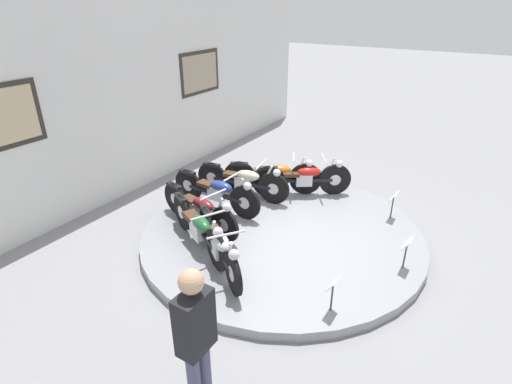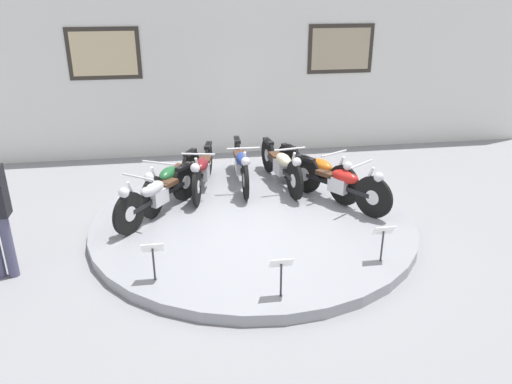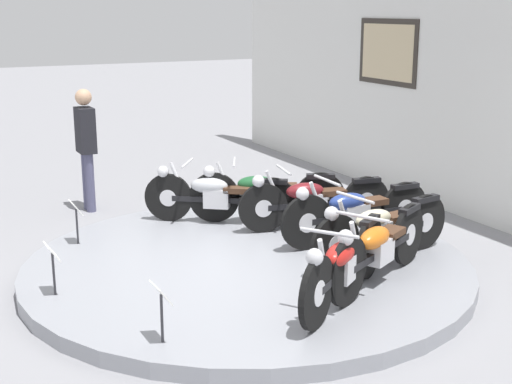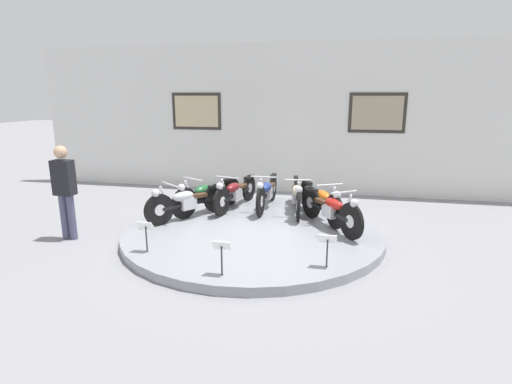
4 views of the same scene
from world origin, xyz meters
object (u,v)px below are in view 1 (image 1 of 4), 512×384
(motorcycle_blue, at_px, (217,191))
(info_placard_front_left, at_px, (333,287))
(motorcycle_orange, at_px, (274,175))
(motorcycle_silver, at_px, (219,245))
(info_placard_front_right, at_px, (393,200))
(info_placard_front_centre, at_px, (407,247))
(motorcycle_cream, at_px, (244,180))
(visitor_standing, at_px, (196,337))
(motorcycle_green, at_px, (199,227))
(motorcycle_maroon, at_px, (200,208))
(motorcycle_red, at_px, (304,177))

(motorcycle_blue, xyz_separation_m, info_placard_front_left, (-1.42, -2.88, -0.02))
(motorcycle_orange, bearing_deg, motorcycle_blue, 155.48)
(motorcycle_silver, bearing_deg, info_placard_front_right, -31.99)
(info_placard_front_centre, bearing_deg, motorcycle_silver, 121.21)
(motorcycle_cream, relative_size, visitor_standing, 1.14)
(motorcycle_green, height_order, info_placard_front_left, motorcycle_green)
(motorcycle_blue, xyz_separation_m, info_placard_front_right, (1.42, -2.88, -0.02))
(motorcycle_silver, bearing_deg, info_placard_front_left, -90.10)
(motorcycle_green, xyz_separation_m, motorcycle_blue, (1.20, 0.55, -0.00))
(motorcycle_maroon, distance_m, motorcycle_orange, 1.92)
(info_placard_front_right, relative_size, visitor_standing, 0.30)
(motorcycle_orange, distance_m, motorcycle_red, 0.60)
(info_placard_front_centre, distance_m, info_placard_front_right, 1.53)
(motorcycle_orange, bearing_deg, info_placard_front_right, -84.54)
(motorcycle_silver, height_order, motorcycle_blue, motorcycle_blue)
(motorcycle_silver, distance_m, info_placard_front_right, 3.35)
(motorcycle_cream, bearing_deg, motorcycle_orange, -37.63)
(motorcycle_blue, height_order, info_placard_front_left, motorcycle_blue)
(motorcycle_silver, distance_m, motorcycle_red, 2.84)
(visitor_standing, bearing_deg, motorcycle_blue, 34.50)
(motorcycle_silver, height_order, motorcycle_green, motorcycle_green)
(info_placard_front_left, xyz_separation_m, visitor_standing, (-1.87, 0.62, 0.47))
(motorcycle_red, xyz_separation_m, info_placard_front_left, (-2.84, -1.78, -0.02))
(motorcycle_cream, bearing_deg, motorcycle_maroon, -179.96)
(info_placard_front_centre, bearing_deg, visitor_standing, 160.17)
(motorcycle_silver, relative_size, motorcycle_maroon, 0.84)
(motorcycle_orange, xyz_separation_m, info_placard_front_left, (-2.62, -2.34, -0.03))
(motorcycle_blue, bearing_deg, info_placard_front_left, -116.24)
(motorcycle_cream, bearing_deg, visitor_standing, -151.97)
(motorcycle_red, distance_m, info_placard_front_left, 3.35)
(motorcycle_orange, distance_m, info_placard_front_centre, 3.14)
(info_placard_front_left, relative_size, info_placard_front_right, 1.00)
(motorcycle_blue, xyz_separation_m, motorcycle_cream, (0.68, -0.15, -0.00))
(motorcycle_red, bearing_deg, info_placard_front_left, -147.98)
(motorcycle_orange, xyz_separation_m, visitor_standing, (-4.49, -1.72, 0.44))
(motorcycle_maroon, xyz_separation_m, motorcycle_cream, (1.36, 0.00, 0.01))
(motorcycle_green, bearing_deg, motorcycle_red, -12.07)
(motorcycle_maroon, xyz_separation_m, info_placard_front_right, (2.11, -2.74, -0.01))
(info_placard_front_centre, height_order, visitor_standing, visitor_standing)
(motorcycle_orange, bearing_deg, motorcycle_red, -68.72)
(motorcycle_green, xyz_separation_m, motorcycle_maroon, (0.52, 0.40, -0.01))
(motorcycle_silver, relative_size, motorcycle_green, 0.90)
(motorcycle_green, relative_size, visitor_standing, 1.04)
(motorcycle_orange, height_order, info_placard_front_right, motorcycle_orange)
(motorcycle_maroon, xyz_separation_m, motorcycle_orange, (1.88, -0.40, 0.02))
(motorcycle_red, bearing_deg, motorcycle_silver, -179.98)
(motorcycle_green, distance_m, motorcycle_orange, 2.40)
(motorcycle_blue, distance_m, info_placard_front_left, 3.22)
(info_placard_front_left, bearing_deg, motorcycle_silver, 89.90)
(motorcycle_cream, bearing_deg, info_placard_front_right, -74.82)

